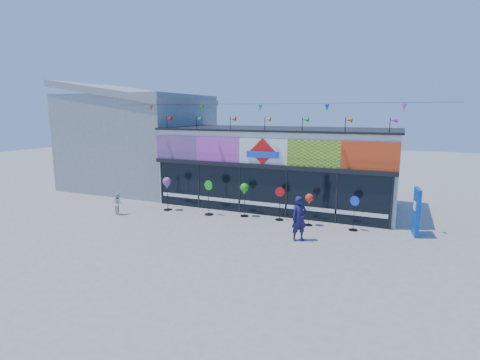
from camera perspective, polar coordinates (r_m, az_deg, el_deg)
The scene contains 12 objects.
ground at distance 15.31m, azimuth -1.03°, elevation -8.48°, with size 80.00×80.00×0.00m, color gray.
kite_shop at distance 20.26m, azimuth 5.91°, elevation 2.08°, with size 16.00×5.70×5.31m.
neighbour_building at distance 25.82m, azimuth -15.07°, elevation 6.13°, with size 8.18×7.20×6.87m.
blue_sign at distance 16.72m, azimuth 25.28°, elevation -4.40°, with size 0.27×0.98×1.93m.
spinner_0 at distance 19.23m, azimuth -11.07°, elevation -0.58°, with size 0.43×0.43×1.70m.
spinner_1 at distance 18.15m, azimuth -4.80°, elevation -2.55°, with size 0.48×0.43×1.70m.
spinner_2 at distance 17.74m, azimuth 0.69°, elevation -1.52°, with size 0.41×0.41×1.62m.
spinner_3 at distance 17.33m, azimuth 6.07°, elevation -3.47°, with size 0.43×0.39×1.55m.
spinner_4 at distance 16.63m, azimuth 10.50°, elevation -3.03°, with size 0.36×0.36×1.43m.
spinner_5 at distance 16.46m, azimuth 16.99°, elevation -4.73°, with size 0.40×0.38×1.49m.
adult_man at distance 14.70m, azimuth 9.02°, elevation -5.84°, with size 0.64×0.42×1.75m, color #1B1646.
child at distance 19.20m, azimuth -18.11°, elevation -3.44°, with size 0.52×0.30×1.07m, color white.
Camera 1 is at (6.00, -13.20, 4.93)m, focal length 28.00 mm.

